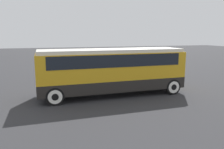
% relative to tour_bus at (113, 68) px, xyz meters
% --- Properties ---
extents(ground_plane, '(120.00, 120.00, 0.00)m').
position_rel_tour_bus_xyz_m(ground_plane, '(-0.10, 0.00, -1.85)').
color(ground_plane, '#2D2D30').
extents(tour_bus, '(9.59, 2.65, 3.07)m').
position_rel_tour_bus_xyz_m(tour_bus, '(0.00, 0.00, 0.00)').
color(tour_bus, black).
rests_on(tour_bus, ground_plane).
extents(parked_car_near, '(4.29, 1.90, 1.45)m').
position_rel_tour_bus_xyz_m(parked_car_near, '(4.22, 5.78, -1.14)').
color(parked_car_near, '#7A6B5B').
rests_on(parked_car_near, ground_plane).
extents(parked_car_mid, '(4.75, 1.89, 1.35)m').
position_rel_tour_bus_xyz_m(parked_car_mid, '(-0.14, 7.80, -1.17)').
color(parked_car_mid, '#2D5638').
rests_on(parked_car_mid, ground_plane).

